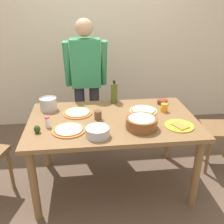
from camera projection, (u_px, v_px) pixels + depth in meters
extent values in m
plane|color=brown|center=(113.00, 182.00, 2.77)|extent=(8.00, 8.00, 0.00)
cube|color=beige|center=(100.00, 37.00, 3.69)|extent=(5.60, 0.10, 2.60)
cube|color=brown|center=(113.00, 121.00, 2.47)|extent=(1.60, 0.96, 0.04)
cylinder|color=brown|center=(34.00, 186.00, 2.19)|extent=(0.07, 0.07, 0.72)
cylinder|color=brown|center=(196.00, 174.00, 2.34)|extent=(0.07, 0.07, 0.72)
cylinder|color=brown|center=(45.00, 139.00, 2.91)|extent=(0.07, 0.07, 0.72)
cylinder|color=brown|center=(169.00, 132.00, 3.06)|extent=(0.07, 0.07, 0.72)
cylinder|color=#2D2D38|center=(81.00, 118.00, 3.25)|extent=(0.12, 0.12, 0.85)
cylinder|color=#2D2D38|center=(95.00, 117.00, 3.27)|extent=(0.12, 0.12, 0.85)
cube|color=#338C59|center=(86.00, 63.00, 2.98)|extent=(0.34, 0.20, 0.55)
cylinder|color=#338C59|center=(67.00, 65.00, 2.91)|extent=(0.07, 0.21, 0.55)
cylinder|color=#338C59|center=(104.00, 64.00, 2.95)|extent=(0.07, 0.21, 0.55)
sphere|color=tan|center=(84.00, 27.00, 2.81)|extent=(0.20, 0.20, 0.20)
cylinder|color=brown|center=(11.00, 170.00, 2.61)|extent=(0.04, 0.04, 0.45)
cube|color=brown|center=(222.00, 129.00, 2.87)|extent=(0.45, 0.45, 0.05)
cylinder|color=brown|center=(199.00, 141.00, 3.13)|extent=(0.04, 0.04, 0.45)
cylinder|color=brown|center=(208.00, 156.00, 2.82)|extent=(0.04, 0.04, 0.45)
cylinder|color=beige|center=(143.00, 111.00, 2.62)|extent=(0.28, 0.28, 0.01)
cylinder|color=#B22D1E|center=(143.00, 110.00, 2.62)|extent=(0.25, 0.25, 0.00)
cylinder|color=beige|center=(143.00, 110.00, 2.62)|extent=(0.23, 0.23, 0.00)
cylinder|color=#C67A33|center=(78.00, 113.00, 2.57)|extent=(0.29, 0.29, 0.01)
cylinder|color=#B22D1E|center=(77.00, 112.00, 2.57)|extent=(0.26, 0.26, 0.00)
cylinder|color=beige|center=(77.00, 112.00, 2.56)|extent=(0.24, 0.24, 0.00)
cylinder|color=#C67A33|center=(69.00, 130.00, 2.24)|extent=(0.29, 0.29, 0.01)
cylinder|color=#B22D1E|center=(69.00, 129.00, 2.24)|extent=(0.26, 0.26, 0.00)
cylinder|color=beige|center=(69.00, 129.00, 2.24)|extent=(0.24, 0.24, 0.00)
cylinder|color=gold|center=(179.00, 126.00, 2.32)|extent=(0.26, 0.26, 0.01)
cube|color=#CC8438|center=(180.00, 126.00, 2.29)|extent=(0.15, 0.17, 0.01)
cylinder|color=brown|center=(142.00, 123.00, 2.27)|extent=(0.28, 0.28, 0.10)
ellipsoid|color=beige|center=(142.00, 119.00, 2.25)|extent=(0.25, 0.25, 0.05)
cylinder|color=#B7B7BC|center=(98.00, 132.00, 2.14)|extent=(0.20, 0.20, 0.08)
cylinder|color=#4C2D1E|center=(162.00, 102.00, 2.80)|extent=(0.11, 0.11, 0.04)
ellipsoid|color=#9E3323|center=(162.00, 101.00, 2.79)|extent=(0.10, 0.10, 0.05)
cylinder|color=#47561E|center=(114.00, 93.00, 2.79)|extent=(0.07, 0.07, 0.22)
cylinder|color=black|center=(114.00, 82.00, 2.73)|extent=(0.03, 0.03, 0.04)
cylinder|color=#B7B7BC|center=(49.00, 104.00, 2.63)|extent=(0.17, 0.17, 0.12)
torus|color=#A5A5AD|center=(48.00, 99.00, 2.61)|extent=(0.17, 0.17, 0.01)
cylinder|color=orange|center=(164.00, 108.00, 2.60)|extent=(0.07, 0.07, 0.08)
cylinder|color=brown|center=(98.00, 115.00, 2.44)|extent=(0.07, 0.07, 0.08)
cylinder|color=white|center=(48.00, 123.00, 2.29)|extent=(0.04, 0.04, 0.09)
cylinder|color=#D84C66|center=(47.00, 117.00, 2.27)|extent=(0.04, 0.04, 0.02)
ellipsoid|color=#2D4219|center=(37.00, 129.00, 2.20)|extent=(0.06, 0.06, 0.07)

